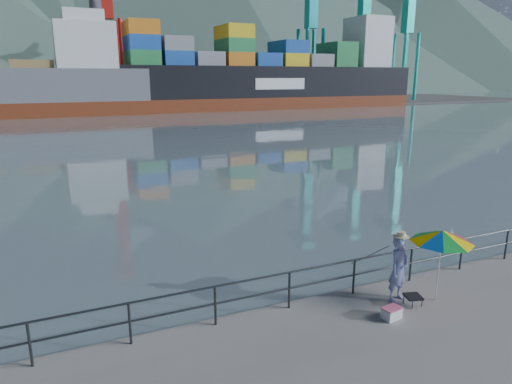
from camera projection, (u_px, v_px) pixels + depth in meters
harbor_water at (73, 98)px, 125.75m from camera, size 500.00×280.00×0.00m
far_dock at (133, 105)px, 96.95m from camera, size 200.00×40.00×0.40m
guardrail at (323, 282)px, 12.07m from camera, size 22.00×0.06×1.03m
mountains at (150, 7)px, 201.14m from camera, size 600.00×332.80×80.00m
port_cranes at (239, 25)px, 93.34m from camera, size 116.00×28.00×38.40m
container_stacks at (229, 89)px, 105.77m from camera, size 58.00×8.40×7.80m
fisherman at (399, 269)px, 12.04m from camera, size 0.73×0.57×1.77m
beach_umbrella at (442, 236)px, 11.78m from camera, size 1.71×1.71×1.97m
folding_stool at (413, 300)px, 11.92m from camera, size 0.51×0.51×0.27m
cooler_bag at (392, 313)px, 11.26m from camera, size 0.50×0.37×0.26m
fishing_rod at (367, 285)px, 13.10m from camera, size 0.11×1.72×1.21m
container_ship at (276, 76)px, 88.28m from camera, size 59.76×9.96×18.10m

